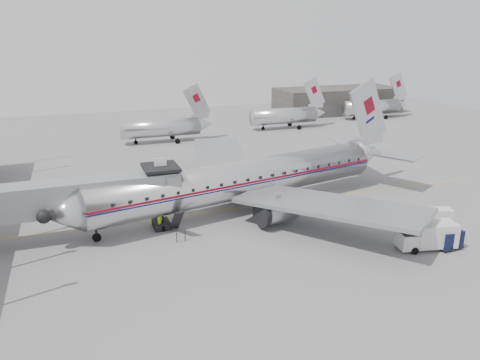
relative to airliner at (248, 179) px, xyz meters
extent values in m
plane|color=slate|center=(-0.90, -5.86, -3.43)|extent=(160.00, 160.00, 0.00)
cube|color=#33312E|center=(44.10, 54.14, -0.43)|extent=(30.00, 12.00, 6.00)
cube|color=gold|center=(2.10, 0.14, -3.42)|extent=(60.00, 0.15, 0.01)
cube|color=slate|center=(-22.90, -2.26, 0.87)|extent=(12.00, 2.80, 3.00)
cube|color=slate|center=(-13.90, -2.26, 0.87)|extent=(8.00, 3.00, 3.10)
cube|color=slate|center=(-9.90, -1.86, 0.87)|extent=(3.20, 3.60, 3.20)
cube|color=black|center=(-9.90, -1.86, 2.77)|extent=(3.40, 3.80, 0.30)
cube|color=white|center=(-9.90, -1.86, 3.27)|extent=(1.20, 0.15, 0.80)
cylinder|color=black|center=(-10.20, -2.26, -2.03)|extent=(0.56, 0.56, 2.80)
cube|color=black|center=(-10.20, -2.26, -3.08)|extent=(1.60, 2.20, 0.70)
cylinder|color=black|center=(-10.20, -3.26, -3.13)|extent=(0.30, 0.60, 0.60)
cylinder|color=black|center=(-10.20, -1.26, -3.13)|extent=(0.30, 0.60, 0.60)
cube|color=black|center=(-9.10, -4.56, -1.93)|extent=(0.90, 3.20, 2.90)
cylinder|color=silver|center=(-2.90, 36.14, -0.83)|extent=(14.00, 3.20, 3.20)
cube|color=silver|center=(3.90, 36.14, 3.57)|extent=(5.17, 0.26, 6.52)
cylinder|color=black|center=(-7.40, 36.14, -2.93)|extent=(0.24, 0.24, 1.00)
cylinder|color=silver|center=(23.10, 40.14, -0.83)|extent=(14.00, 3.20, 3.20)
cube|color=silver|center=(29.90, 40.14, 3.57)|extent=(5.17, 0.26, 6.52)
cylinder|color=black|center=(18.60, 40.14, -2.93)|extent=(0.24, 0.24, 1.00)
cylinder|color=silver|center=(47.10, 44.14, -0.83)|extent=(14.00, 3.20, 3.20)
cube|color=silver|center=(53.90, 44.14, 3.57)|extent=(5.17, 0.26, 6.52)
cylinder|color=black|center=(42.60, 44.14, -2.93)|extent=(0.24, 0.24, 1.00)
cylinder|color=silver|center=(-0.84, -0.18, 0.01)|extent=(34.51, 11.21, 4.24)
cone|color=silver|center=(-19.34, -4.06, 0.01)|extent=(4.24, 4.86, 4.24)
cone|color=silver|center=(17.99, 3.78, 0.47)|extent=(5.31, 4.88, 4.03)
cube|color=maroon|center=(-0.84, -0.18, 0.30)|extent=(34.52, 11.26, 0.21)
cube|color=#0E0A58|center=(-0.84, -0.18, 0.03)|extent=(34.52, 11.26, 0.11)
cube|color=silver|center=(17.66, 3.71, 5.74)|extent=(6.95, 1.78, 8.80)
cube|color=gray|center=(0.40, 10.62, -0.33)|extent=(10.01, 19.24, 1.36)
cube|color=gray|center=(4.64, -9.56, -0.33)|extent=(15.84, 18.54, 1.36)
cylinder|color=gray|center=(-1.51, 5.77, -1.77)|extent=(4.31, 3.16, 2.41)
cylinder|color=gray|center=(0.94, -5.89, -1.77)|extent=(4.31, 3.16, 2.41)
cylinder|color=black|center=(-16.54, -3.47, -2.68)|extent=(0.23, 0.23, 1.49)
cylinder|color=black|center=(0.79, 3.21, -2.63)|extent=(0.30, 0.30, 1.60)
cylinder|color=black|center=(0.79, 3.21, -2.91)|extent=(1.20, 0.63, 1.15)
cylinder|color=black|center=(2.01, -2.62, -2.63)|extent=(0.30, 0.30, 1.60)
cylinder|color=black|center=(2.01, -2.62, -2.91)|extent=(1.20, 0.63, 1.15)
cube|color=silver|center=(12.24, -15.40, -2.03)|extent=(4.05, 2.76, 2.17)
cube|color=silver|center=(9.71, -14.88, -2.45)|extent=(2.01, 2.25, 1.44)
cube|color=black|center=(9.71, -14.88, -1.83)|extent=(1.56, 1.97, 0.62)
cylinder|color=black|center=(9.83, -15.85, -3.10)|extent=(0.70, 0.38, 0.66)
cylinder|color=black|center=(10.20, -14.03, -3.10)|extent=(0.70, 0.38, 0.66)
cylinder|color=black|center=(13.07, -16.51, -3.10)|extent=(0.70, 0.38, 0.66)
cylinder|color=black|center=(13.44, -14.69, -3.10)|extent=(0.70, 0.38, 0.66)
cube|color=black|center=(13.49, -15.86, -2.40)|extent=(2.26, 1.75, 1.52)
cube|color=black|center=(13.49, -15.86, -3.21)|extent=(2.37, 1.86, 0.13)
cylinder|color=black|center=(12.66, -16.56, -3.26)|extent=(0.33, 0.15, 0.32)
cylinder|color=black|center=(14.39, -16.45, -3.26)|extent=(0.33, 0.15, 0.32)
cylinder|color=black|center=(12.59, -15.26, -3.26)|extent=(0.33, 0.15, 0.32)
cylinder|color=black|center=(14.32, -15.16, -3.26)|extent=(0.33, 0.15, 0.32)
cube|color=silver|center=(17.05, -11.07, -2.49)|extent=(2.39, 2.12, 1.39)
cube|color=black|center=(17.05, -11.07, -3.23)|extent=(2.52, 2.25, 0.12)
cylinder|color=black|center=(16.09, -11.32, -3.28)|extent=(0.32, 0.22, 0.30)
cylinder|color=black|center=(17.56, -11.91, -3.28)|extent=(0.32, 0.22, 0.30)
cylinder|color=black|center=(16.54, -10.22, -3.28)|extent=(0.32, 0.22, 0.30)
cylinder|color=black|center=(18.01, -10.81, -3.28)|extent=(0.32, 0.22, 0.30)
imported|color=#A8E01A|center=(-10.45, -2.86, -2.46)|extent=(0.83, 0.81, 1.93)
camera|label=1|loc=(-17.59, -45.96, 15.37)|focal=35.00mm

